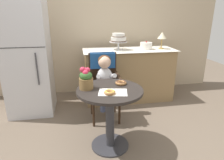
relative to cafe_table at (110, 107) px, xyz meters
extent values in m
plane|color=#6B5B4C|center=(0.00, 0.00, -0.51)|extent=(8.00, 8.00, 0.00)
cube|color=#C1AD8E|center=(0.00, 1.85, 0.84)|extent=(4.80, 0.10, 2.70)
cylinder|color=#282321|center=(0.00, 0.00, 0.20)|extent=(0.72, 0.72, 0.03)
cylinder|color=#333338|center=(0.00, 0.00, -0.16)|extent=(0.10, 0.10, 0.69)
cylinder|color=#333338|center=(0.00, 0.00, -0.50)|extent=(0.44, 0.44, 0.02)
cube|color=#332114|center=(0.03, 0.64, -0.04)|extent=(0.42, 0.42, 0.04)
cube|color=#332114|center=(0.03, 0.83, 0.22)|extent=(0.40, 0.04, 0.46)
cube|color=#332114|center=(-0.16, 0.64, 0.08)|extent=(0.04, 0.38, 0.18)
cube|color=#332114|center=(0.22, 0.64, 0.08)|extent=(0.04, 0.38, 0.18)
cube|color=#1E4C8C|center=(0.03, 0.83, 0.34)|extent=(0.36, 0.11, 0.22)
cylinder|color=#332114|center=(-0.15, 0.46, -0.28)|extent=(0.03, 0.03, 0.45)
cylinder|color=#332114|center=(0.21, 0.46, -0.28)|extent=(0.03, 0.03, 0.45)
cylinder|color=#332114|center=(-0.15, 0.82, -0.28)|extent=(0.03, 0.03, 0.45)
cylinder|color=#332114|center=(0.21, 0.82, -0.28)|extent=(0.03, 0.03, 0.45)
ellipsoid|color=silver|center=(0.03, 0.62, 0.14)|extent=(0.22, 0.16, 0.30)
sphere|color=#E0B293|center=(0.03, 0.61, 0.36)|extent=(0.17, 0.17, 0.17)
ellipsoid|color=#4C2D19|center=(0.03, 0.63, 0.38)|extent=(0.17, 0.17, 0.14)
cylinder|color=silver|center=(-0.07, 0.53, 0.19)|extent=(0.08, 0.23, 0.13)
sphere|color=#E0B293|center=(-0.06, 0.45, 0.12)|extent=(0.06, 0.06, 0.06)
cylinder|color=silver|center=(0.12, 0.53, 0.19)|extent=(0.08, 0.23, 0.13)
sphere|color=#E0B293|center=(0.12, 0.45, 0.12)|extent=(0.06, 0.06, 0.06)
cylinder|color=#3F4760|center=(-0.03, 0.54, 0.03)|extent=(0.09, 0.22, 0.09)
cylinder|color=#3F4760|center=(-0.03, 0.43, -0.14)|extent=(0.08, 0.08, 0.26)
cylinder|color=#3F4760|center=(0.08, 0.54, 0.03)|extent=(0.09, 0.22, 0.09)
cylinder|color=#3F4760|center=(0.08, 0.43, -0.14)|extent=(0.08, 0.08, 0.26)
cube|color=white|center=(0.02, -0.10, 0.21)|extent=(0.33, 0.25, 0.00)
torus|color=#AD7542|center=(0.15, 0.13, 0.23)|extent=(0.13, 0.13, 0.04)
torus|color=#512D1E|center=(0.15, 0.13, 0.24)|extent=(0.11, 0.11, 0.02)
torus|color=#AD7542|center=(-0.02, -0.14, 0.23)|extent=(0.12, 0.12, 0.04)
torus|color=gold|center=(-0.02, -0.14, 0.24)|extent=(0.10, 0.10, 0.02)
cylinder|color=brown|center=(-0.25, 0.06, 0.27)|extent=(0.15, 0.15, 0.12)
ellipsoid|color=#38662D|center=(-0.25, 0.06, 0.36)|extent=(0.14, 0.14, 0.10)
sphere|color=#D82D4C|center=(-0.22, 0.06, 0.42)|extent=(0.05, 0.05, 0.05)
sphere|color=#D82D4C|center=(-0.24, 0.09, 0.41)|extent=(0.05, 0.05, 0.05)
sphere|color=#D82D4C|center=(-0.28, 0.06, 0.43)|extent=(0.06, 0.06, 0.06)
sphere|color=#D82D4C|center=(-0.25, 0.03, 0.40)|extent=(0.06, 0.06, 0.06)
cube|color=#93754C|center=(0.55, 1.30, -0.06)|extent=(1.50, 0.56, 0.90)
cube|color=white|center=(0.55, 1.30, 0.39)|extent=(1.56, 0.62, 0.01)
cylinder|color=silver|center=(0.36, 1.30, 0.40)|extent=(0.16, 0.16, 0.01)
cylinder|color=silver|center=(0.36, 1.30, 0.46)|extent=(0.03, 0.03, 0.12)
cylinder|color=silver|center=(0.36, 1.30, 0.53)|extent=(0.30, 0.30, 0.01)
cylinder|color=white|center=(0.36, 1.30, 0.57)|extent=(0.26, 0.25, 0.08)
cylinder|color=#4C2D1E|center=(0.36, 1.30, 0.54)|extent=(0.26, 0.26, 0.01)
cylinder|color=white|center=(0.36, 1.30, 0.64)|extent=(0.21, 0.21, 0.06)
cylinder|color=#4C2D1E|center=(0.36, 1.30, 0.61)|extent=(0.21, 0.21, 0.01)
cylinder|color=white|center=(0.84, 1.27, 0.45)|extent=(0.20, 0.20, 0.12)
sphere|color=red|center=(0.84, 1.27, 0.52)|extent=(0.02, 0.02, 0.02)
cylinder|color=#B28C47|center=(1.10, 1.26, 0.40)|extent=(0.09, 0.09, 0.01)
cylinder|color=#B28C47|center=(1.10, 1.26, 0.49)|extent=(0.02, 0.02, 0.16)
cone|color=beige|center=(1.10, 1.26, 0.62)|extent=(0.15, 0.15, 0.11)
cube|color=silver|center=(-1.05, 1.10, 0.34)|extent=(0.64, 0.60, 1.70)
cube|color=black|center=(-1.05, 0.80, 0.55)|extent=(0.63, 0.01, 0.01)
cylinder|color=#3F3F44|center=(-0.87, 0.79, 0.26)|extent=(0.02, 0.02, 0.45)
camera|label=1|loc=(-0.32, -1.97, 1.00)|focal=32.00mm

